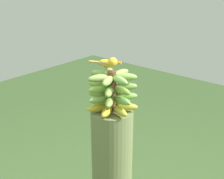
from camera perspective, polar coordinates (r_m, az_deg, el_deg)
name	(u,v)px	position (r m, az deg, el deg)	size (l,w,h in m)	color
banana_bunch	(112,91)	(1.74, -0.01, -0.34)	(0.29, 0.29, 0.24)	brown
perched_bird	(108,63)	(1.70, -0.64, 4.90)	(0.09, 0.18, 0.07)	#C68933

